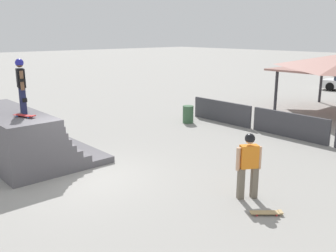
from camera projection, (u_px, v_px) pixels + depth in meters
ground_plane at (85, 178)px, 11.40m from camera, size 160.00×160.00×0.00m
quarter_pipe_ramp at (19, 138)px, 12.91m from camera, size 4.91×3.42×1.76m
skater_on_deck at (21, 82)px, 11.87m from camera, size 0.76×0.35×1.76m
skateboard_on_deck at (25, 115)px, 11.54m from camera, size 0.78×0.49×0.09m
bystander_walking at (249, 161)px, 9.76m from camera, size 0.45×0.66×1.79m
skateboard_on_ground at (267, 212)px, 9.08m from camera, size 0.67×0.72×0.09m
barrier_fence at (289, 125)px, 15.73m from camera, size 10.97×0.12×1.05m
trash_bin at (188, 114)px, 18.30m from camera, size 0.52×0.52×0.85m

